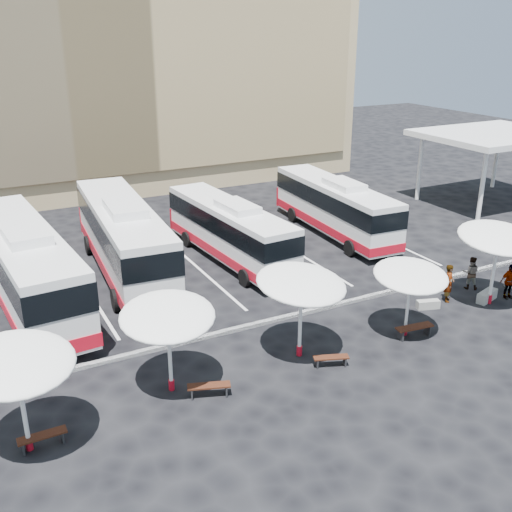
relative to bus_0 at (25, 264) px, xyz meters
name	(u,v)px	position (x,y,z in m)	size (l,w,h in m)	color
ground	(268,329)	(8.78, -7.15, -2.13)	(120.00, 120.00, 0.00)	black
sandstone_building	(78,21)	(8.78, 24.72, 10.50)	(42.00, 18.25, 29.60)	tan
service_canopy	(495,137)	(32.78, 2.85, 2.74)	(10.00, 8.00, 5.20)	white
curb_divider	(262,323)	(8.78, -6.65, -2.05)	(34.00, 0.25, 0.15)	black
bay_lines	(197,267)	(8.78, 0.85, -2.12)	(24.15, 12.00, 0.01)	white
bus_0	(25,264)	(0.00, 0.00, 0.00)	(3.74, 13.28, 4.16)	white
bus_1	(123,236)	(5.12, 1.86, -0.02)	(3.72, 13.16, 4.12)	white
bus_2	(229,229)	(10.87, 1.13, -0.33)	(3.10, 11.19, 3.51)	white
bus_3	(335,205)	(18.58, 2.13, -0.28)	(3.12, 11.51, 3.62)	white
sunshade_0	(16,364)	(-1.58, -10.66, 0.95)	(4.35, 4.38, 3.62)	white
sunshade_1	(167,316)	(3.48, -9.61, 0.84)	(4.03, 4.06, 3.49)	white
sunshade_2	(301,284)	(8.84, -9.67, 0.99)	(4.55, 4.58, 3.67)	white
sunshade_3	(411,276)	(13.74, -10.30, 0.60)	(3.77, 3.80, 3.21)	white
sunshade_4	(499,238)	(19.35, -9.74, 1.15)	(4.35, 4.38, 3.85)	white
wood_bench_0	(42,438)	(-1.18, -10.74, -1.78)	(1.49, 0.41, 0.46)	black
wood_bench_1	(209,388)	(4.51, -10.62, -1.77)	(1.58, 0.90, 0.47)	black
wood_bench_2	(331,359)	(9.49, -10.95, -1.80)	(1.42, 0.83, 0.42)	black
wood_bench_3	(414,329)	(13.93, -10.64, -1.73)	(1.71, 0.64, 0.51)	black
conc_bench_0	(428,304)	(16.38, -8.82, -1.93)	(1.07, 0.36, 0.40)	gray
conc_bench_1	(487,296)	(19.46, -9.49, -1.88)	(1.31, 0.44, 0.49)	gray
passenger_0	(449,283)	(17.78, -8.63, -1.20)	(0.68, 0.44, 1.86)	black
passenger_1	(471,273)	(19.82, -8.07, -1.28)	(0.82, 0.64, 1.69)	black
passenger_2	(509,281)	(20.60, -9.72, -1.25)	(1.02, 0.43, 1.75)	black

